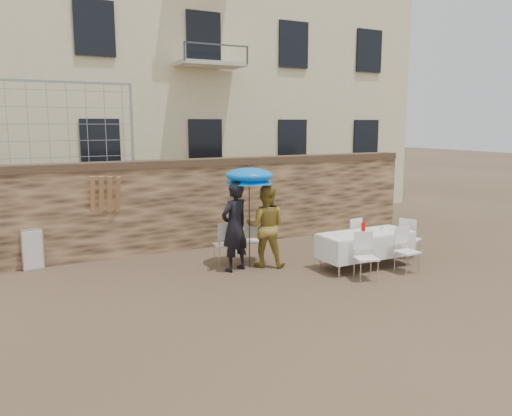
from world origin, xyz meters
name	(u,v)px	position (x,y,z in m)	size (l,w,h in m)	color
ground	(295,311)	(0.00, 0.00, 0.00)	(80.00, 80.00, 0.00)	brown
stone_wall	(191,205)	(0.00, 5.00, 1.10)	(13.00, 0.50, 2.20)	brown
chain_link_fence	(58,124)	(-3.00, 5.00, 3.10)	(3.20, 0.06, 1.80)	gray
man_suit	(235,227)	(0.11, 2.62, 0.96)	(0.70, 0.46, 1.92)	black
woman_dress	(266,226)	(0.86, 2.62, 0.90)	(0.87, 0.68, 1.79)	gold
umbrella	(249,178)	(0.51, 2.72, 1.96)	(1.06, 1.06, 2.07)	#3F3F44
couple_chair_left	(224,243)	(0.11, 3.17, 0.48)	(0.48, 0.48, 0.96)	white
couple_chair_right	(252,240)	(0.81, 3.17, 0.48)	(0.48, 0.48, 0.96)	white
banquet_table	(366,234)	(2.76, 1.55, 0.73)	(2.10, 0.85, 0.78)	white
soda_bottle	(363,229)	(2.56, 1.40, 0.91)	(0.09, 0.09, 0.26)	red
table_chair_front_left	(366,257)	(2.16, 0.80, 0.48)	(0.48, 0.48, 0.96)	white
table_chair_front_right	(407,251)	(3.26, 0.80, 0.48)	(0.48, 0.48, 0.96)	white
table_chair_back	(350,237)	(2.96, 2.35, 0.48)	(0.48, 0.48, 0.96)	white
table_chair_side	(410,238)	(4.16, 1.65, 0.48)	(0.48, 0.48, 0.96)	white
chair_stack_right	(33,248)	(-3.71, 4.73, 0.46)	(0.46, 0.32, 0.92)	white
wood_planks	(107,217)	(-2.11, 4.80, 1.00)	(0.70, 0.20, 2.00)	#A37749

